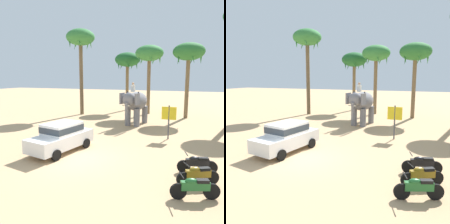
{
  "view_description": "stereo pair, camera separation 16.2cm",
  "coord_description": "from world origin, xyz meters",
  "views": [
    {
      "loc": [
        6.04,
        -10.24,
        4.39
      ],
      "look_at": [
        -0.32,
        6.22,
        1.6
      ],
      "focal_mm": 36.21,
      "sensor_mm": 36.0,
      "label": 1
    },
    {
      "loc": [
        6.19,
        -10.19,
        4.39
      ],
      "look_at": [
        -0.32,
        6.22,
        1.6
      ],
      "focal_mm": 36.21,
      "sensor_mm": 36.0,
      "label": 2
    }
  ],
  "objects": [
    {
      "name": "motorcycle_nearest_camera",
      "position": [
        6.09,
        -2.11,
        0.46
      ],
      "size": [
        1.72,
        0.8,
        0.94
      ],
      "color": "black",
      "rests_on": "ground"
    },
    {
      "name": "palm_tree_far_back",
      "position": [
        4.82,
        14.72,
        6.69
      ],
      "size": [
        3.2,
        3.2,
        7.8
      ],
      "color": "brown",
      "rests_on": "ground"
    },
    {
      "name": "signboard_yellow",
      "position": [
        4.16,
        5.66,
        1.69
      ],
      "size": [
        1.0,
        0.1,
        2.4
      ],
      "color": "#4C4C51",
      "rests_on": "ground"
    },
    {
      "name": "palm_tree_near_hut",
      "position": [
        -2.74,
        17.96,
        6.32
      ],
      "size": [
        3.2,
        3.2,
        7.41
      ],
      "color": "brown",
      "rests_on": "ground"
    },
    {
      "name": "motorcycle_second_in_row",
      "position": [
        6.18,
        -0.97,
        0.46
      ],
      "size": [
        1.63,
        0.96,
        0.94
      ],
      "color": "black",
      "rests_on": "ground"
    },
    {
      "name": "ground_plane",
      "position": [
        0.0,
        0.0,
        0.0
      ],
      "size": [
        120.0,
        120.0,
        0.0
      ],
      "primitive_type": "plane",
      "color": "tan"
    },
    {
      "name": "motorcycle_mid_row",
      "position": [
        6.14,
        0.28,
        0.46
      ],
      "size": [
        1.76,
        0.7,
        0.94
      ],
      "color": "black",
      "rests_on": "ground"
    },
    {
      "name": "palm_tree_left_of_road",
      "position": [
        0.48,
        16.0,
        6.8
      ],
      "size": [
        3.2,
        3.2,
        7.92
      ],
      "color": "brown",
      "rests_on": "ground"
    },
    {
      "name": "palm_tree_behind_elephant",
      "position": [
        -6.68,
        12.9,
        8.37
      ],
      "size": [
        3.2,
        3.2,
        9.62
      ],
      "color": "brown",
      "rests_on": "ground"
    },
    {
      "name": "elephant_with_mahout",
      "position": [
        0.7,
        9.53,
        1.99
      ],
      "size": [
        2.11,
        3.99,
        3.88
      ],
      "color": "slate",
      "rests_on": "ground"
    },
    {
      "name": "car_sedan_foreground",
      "position": [
        -1.38,
        0.71,
        0.93
      ],
      "size": [
        2.41,
        4.34,
        1.7
      ],
      "color": "white",
      "rests_on": "ground"
    }
  ]
}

